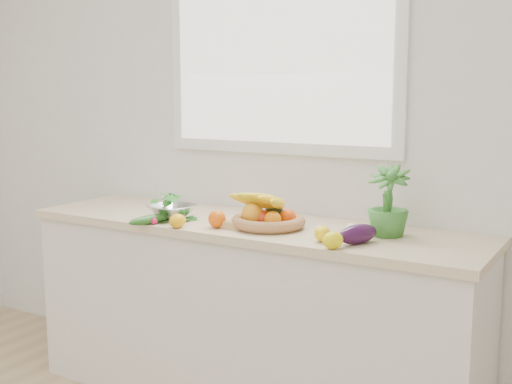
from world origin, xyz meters
The scene contains 20 objects.
back_wall centered at (0.00, 2.25, 1.35)m, with size 4.50×0.02×2.70m, color white.
counter_cabinet centered at (0.00, 1.95, 0.43)m, with size 2.20×0.58×0.86m, color silver.
countertop centered at (0.00, 1.95, 0.88)m, with size 2.24×0.62×0.04m, color beige.
window_frame centered at (0.00, 2.23, 1.75)m, with size 1.30×0.03×1.10m, color white.
window_pane centered at (0.00, 2.21, 1.75)m, with size 1.18×0.01×0.98m, color white.
orange_loose centered at (-0.06, 1.76, 0.94)m, with size 0.08×0.08×0.08m, color #EC5A07.
lemon_a centered at (-0.21, 1.67, 0.93)m, with size 0.06×0.08×0.06m, color #FFB40D.
lemon_b centered at (0.56, 1.67, 0.93)m, with size 0.07×0.09×0.07m, color yellow.
lemon_c centered at (0.47, 1.76, 0.93)m, with size 0.07×0.08×0.07m, color yellow.
apple centered at (0.12, 1.87, 0.94)m, with size 0.08×0.08×0.08m, color red.
ginger centered at (0.02, 1.78, 0.92)m, with size 0.11×0.04×0.03m, color tan.
garlic_a centered at (0.62, 1.86, 0.92)m, with size 0.05×0.05×0.04m, color silver.
garlic_b centered at (0.52, 1.95, 0.92)m, with size 0.06×0.06×0.05m, color white.
garlic_c centered at (0.40, 1.88, 0.92)m, with size 0.05×0.05×0.04m, color silver.
eggplant centered at (0.61, 1.80, 0.94)m, with size 0.08×0.20×0.08m, color #2F0D32.
cucumber centered at (-0.37, 1.67, 0.92)m, with size 0.04×0.24×0.04m, color #1C4F17.
radish centered at (-0.34, 1.67, 0.92)m, with size 0.03×0.03×0.03m, color #BD174B.
potted_herb centered at (0.66, 2.00, 1.04)m, with size 0.18×0.18×0.32m, color #377B2C.
fruit_basket centered at (0.14, 1.88, 0.95)m, with size 0.44×0.44×0.18m.
colander_with_spinach centered at (-0.36, 1.82, 0.96)m, with size 0.25×0.25×0.12m.
Camera 1 is at (1.56, -0.58, 1.51)m, focal length 45.00 mm.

